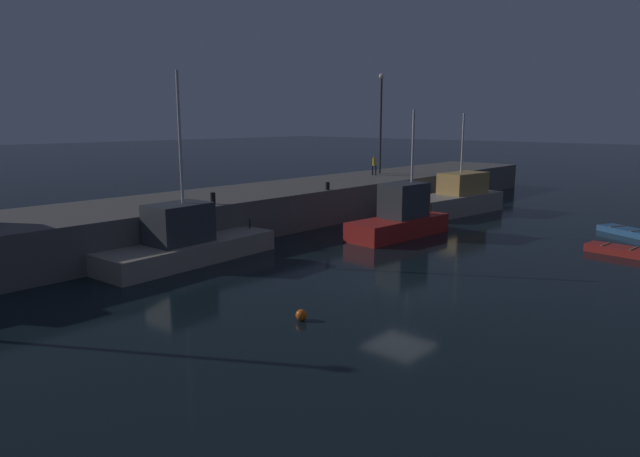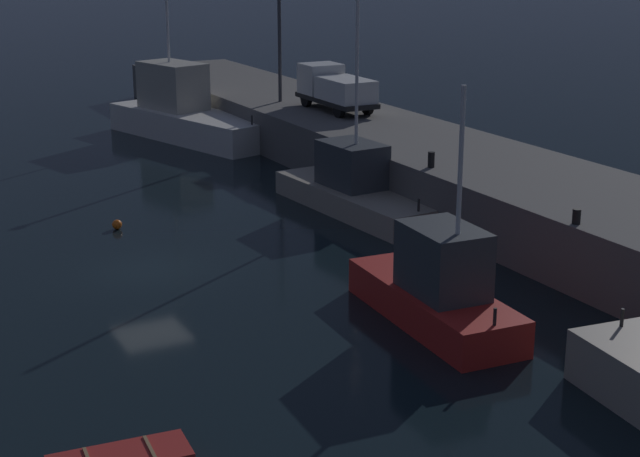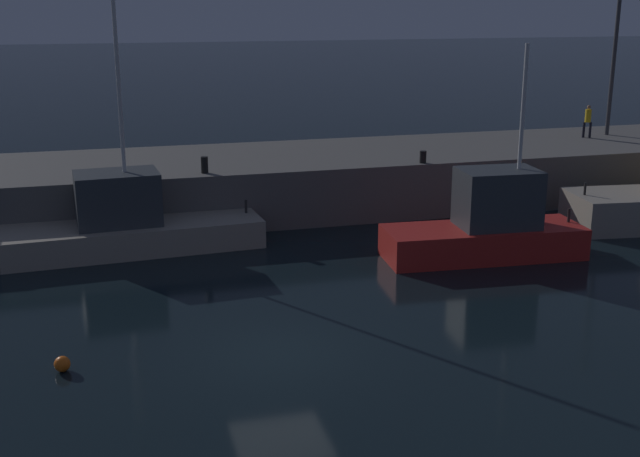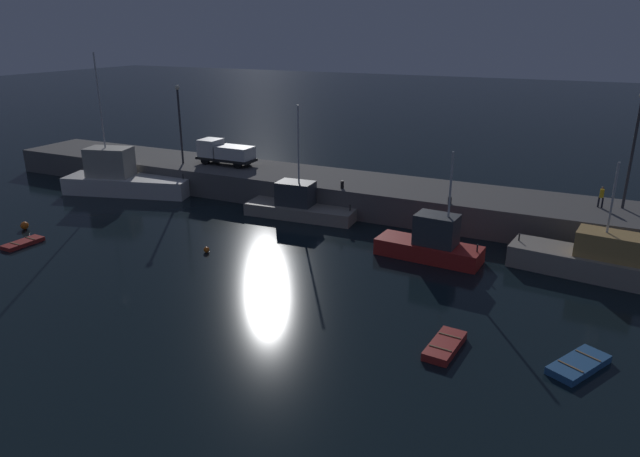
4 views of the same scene
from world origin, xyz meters
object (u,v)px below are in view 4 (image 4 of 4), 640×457
at_px(fishing_boat_white, 124,178).
at_px(dinghy_red_small, 23,243).
at_px(dockworker, 602,196).
at_px(mooring_buoy_near, 25,226).
at_px(lamp_post_east, 634,143).
at_px(fishing_boat_blue, 300,206).
at_px(bollard_west, 450,200).
at_px(rowboat_white_mid, 445,346).
at_px(mooring_buoy_mid, 206,250).
at_px(dinghy_orange_near, 579,365).
at_px(lamp_post_west, 180,118).
at_px(fishing_boat_orange, 431,243).
at_px(bollard_central, 342,185).
at_px(utility_truck, 225,152).
at_px(fishing_trawler_red, 591,259).

height_order(fishing_boat_white, dinghy_red_small, fishing_boat_white).
bearing_deg(dockworker, mooring_buoy_near, -156.56).
relative_size(dinghy_red_small, lamp_post_east, 0.35).
height_order(fishing_boat_blue, fishing_boat_white, fishing_boat_white).
bearing_deg(bollard_west, mooring_buoy_near, -155.60).
bearing_deg(rowboat_white_mid, bollard_west, 103.61).
relative_size(rowboat_white_mid, lamp_post_east, 0.39).
xyz_separation_m(rowboat_white_mid, mooring_buoy_mid, (-18.20, 5.40, -0.00)).
relative_size(dinghy_orange_near, lamp_post_west, 0.49).
bearing_deg(fishing_boat_white, fishing_boat_orange, -6.30).
distance_m(fishing_boat_orange, lamp_post_west, 28.57).
bearing_deg(bollard_central, fishing_boat_orange, -33.07).
bearing_deg(mooring_buoy_near, fishing_boat_blue, 34.40).
xyz_separation_m(dinghy_orange_near, lamp_post_west, (-36.71, 17.74, 6.56)).
xyz_separation_m(fishing_boat_orange, mooring_buoy_near, (-30.07, -7.91, -0.84)).
bearing_deg(dockworker, mooring_buoy_mid, -148.12).
distance_m(dinghy_red_small, bollard_west, 31.44).
height_order(fishing_boat_blue, bollard_central, fishing_boat_blue).
relative_size(dinghy_red_small, utility_truck, 0.49).
bearing_deg(bollard_west, fishing_trawler_red, -21.06).
relative_size(mooring_buoy_mid, dockworker, 0.25).
bearing_deg(bollard_west, bollard_central, 177.50).
bearing_deg(utility_truck, dinghy_orange_near, -30.27).
bearing_deg(utility_truck, bollard_central, -12.59).
relative_size(fishing_boat_blue, fishing_boat_white, 0.74).
distance_m(dinghy_orange_near, bollard_central, 24.99).
height_order(dinghy_red_small, bollard_west, bollard_west).
distance_m(fishing_trawler_red, lamp_post_east, 10.37).
bearing_deg(mooring_buoy_near, bollard_central, 33.75).
bearing_deg(utility_truck, fishing_boat_white, -143.41).
bearing_deg(utility_truck, fishing_boat_blue, -24.28).
bearing_deg(bollard_west, dinghy_orange_near, -57.34).
distance_m(fishing_boat_blue, rowboat_white_mid, 22.26).
xyz_separation_m(rowboat_white_mid, lamp_post_west, (-30.74, 18.83, 6.54)).
bearing_deg(fishing_trawler_red, lamp_post_west, 170.76).
xyz_separation_m(fishing_trawler_red, mooring_buoy_mid, (-24.18, -7.46, -0.89)).
xyz_separation_m(dinghy_orange_near, dinghy_red_small, (-37.01, -0.29, -0.04)).
bearing_deg(dockworker, utility_truck, -179.35).
distance_m(rowboat_white_mid, mooring_buoy_mid, 18.99).
bearing_deg(utility_truck, bollard_west, -8.64).
xyz_separation_m(dinghy_red_small, lamp_post_east, (38.68, 20.27, 7.05)).
bearing_deg(lamp_post_east, utility_truck, -178.49).
bearing_deg(fishing_boat_white, dinghy_orange_near, -18.35).
bearing_deg(fishing_boat_blue, rowboat_white_mid, -43.69).
bearing_deg(dinghy_red_small, mooring_buoy_mid, 19.71).
xyz_separation_m(fishing_boat_white, dinghy_orange_near, (40.34, -13.38, -1.25)).
xyz_separation_m(rowboat_white_mid, bollard_central, (-13.04, 17.11, 2.48)).
xyz_separation_m(fishing_boat_orange, mooring_buoy_mid, (-14.40, -5.70, -0.95)).
distance_m(dinghy_red_small, mooring_buoy_near, 3.71).
bearing_deg(dinghy_red_small, lamp_post_east, 27.65).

